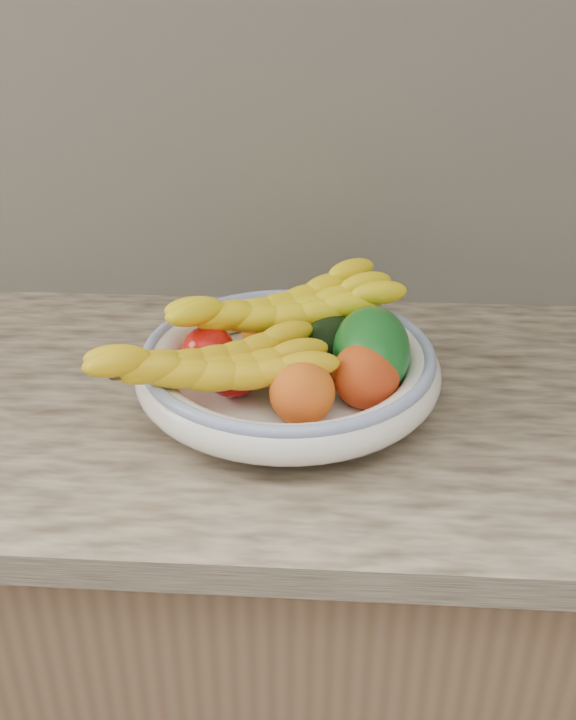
{
  "coord_description": "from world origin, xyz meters",
  "views": [
    {
      "loc": [
        0.06,
        0.77,
        1.45
      ],
      "look_at": [
        0.0,
        1.66,
        0.96
      ],
      "focal_mm": 40.0,
      "sensor_mm": 36.0,
      "label": 1
    }
  ],
  "objects_px": {
    "banana_bunch_back": "(284,315)",
    "banana_bunch_front": "(211,372)",
    "fruit_bowl": "(288,368)",
    "green_mango": "(371,351)"
  },
  "relations": [
    {
      "from": "banana_bunch_back",
      "to": "banana_bunch_front",
      "type": "bearing_deg",
      "value": -143.49
    },
    {
      "from": "banana_bunch_back",
      "to": "banana_bunch_front",
      "type": "distance_m",
      "value": 0.17
    },
    {
      "from": "fruit_bowl",
      "to": "banana_bunch_back",
      "type": "xyz_separation_m",
      "value": [
        -0.01,
        0.07,
        0.04
      ]
    },
    {
      "from": "banana_bunch_front",
      "to": "green_mango",
      "type": "bearing_deg",
      "value": -0.48
    },
    {
      "from": "fruit_bowl",
      "to": "green_mango",
      "type": "distance_m",
      "value": 0.11
    },
    {
      "from": "fruit_bowl",
      "to": "banana_bunch_back",
      "type": "height_order",
      "value": "banana_bunch_back"
    },
    {
      "from": "fruit_bowl",
      "to": "banana_bunch_front",
      "type": "xyz_separation_m",
      "value": [
        -0.09,
        -0.07,
        0.03
      ]
    },
    {
      "from": "green_mango",
      "to": "banana_bunch_front",
      "type": "bearing_deg",
      "value": -163.35
    },
    {
      "from": "green_mango",
      "to": "banana_bunch_front",
      "type": "xyz_separation_m",
      "value": [
        -0.19,
        -0.08,
        0.01
      ]
    },
    {
      "from": "fruit_bowl",
      "to": "green_mango",
      "type": "bearing_deg",
      "value": 0.62
    }
  ]
}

